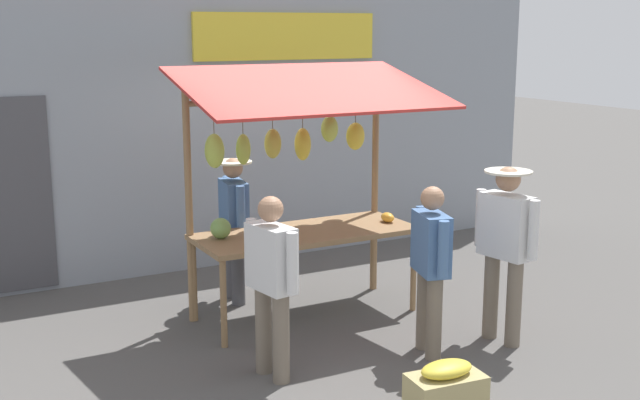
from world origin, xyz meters
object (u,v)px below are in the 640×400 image
object	(u,v)px
shopper_in_striped_shirt	(505,240)
market_stall	(301,164)
produce_crate_near	(446,387)
shopper_with_shopping_bag	(271,276)
shopper_with_ponytail	(431,260)
vendor_with_sunhat	(234,219)

from	to	relation	value
shopper_in_striped_shirt	market_stall	bearing A→B (deg)	31.20
market_stall	shopper_in_striped_shirt	distance (m)	2.08
produce_crate_near	shopper_with_shopping_bag	bearing A→B (deg)	-51.29
shopper_in_striped_shirt	produce_crate_near	distance (m)	1.73
market_stall	produce_crate_near	xyz separation A→B (m)	(-0.01, 2.38, -1.37)
shopper_with_shopping_bag	shopper_with_ponytail	bearing A→B (deg)	-107.63
shopper_with_ponytail	produce_crate_near	xyz separation A→B (m)	(0.52, 0.94, -0.69)
shopper_with_ponytail	shopper_in_striped_shirt	distance (m)	0.77
market_stall	shopper_in_striped_shirt	world-z (taller)	market_stall
shopper_with_shopping_bag	vendor_with_sunhat	bearing A→B (deg)	-23.13
shopper_with_ponytail	produce_crate_near	world-z (taller)	shopper_with_ponytail
market_stall	shopper_with_shopping_bag	size ratio (longest dim) A/B	1.62
vendor_with_sunhat	market_stall	bearing A→B (deg)	40.59
vendor_with_sunhat	shopper_with_shopping_bag	bearing A→B (deg)	-5.27
shopper_with_shopping_bag	shopper_in_striped_shirt	xyz separation A→B (m)	(-2.20, 0.30, 0.09)
market_stall	shopper_in_striped_shirt	xyz separation A→B (m)	(-1.28, 1.54, -0.57)
market_stall	produce_crate_near	size ratio (longest dim) A/B	4.14
market_stall	shopper_with_ponytail	distance (m)	1.68
shopper_with_shopping_bag	shopper_with_ponytail	size ratio (longest dim) A/B	1.01
market_stall	shopper_with_shopping_bag	world-z (taller)	market_stall
vendor_with_sunhat	produce_crate_near	distance (m)	3.19
produce_crate_near	shopper_with_ponytail	bearing A→B (deg)	-118.88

